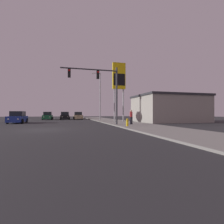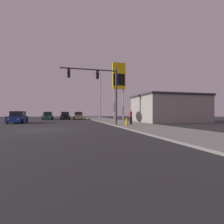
{
  "view_description": "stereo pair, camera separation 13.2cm",
  "coord_description": "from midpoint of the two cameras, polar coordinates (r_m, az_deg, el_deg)",
  "views": [
    {
      "loc": [
        1.86,
        -15.81,
        1.42
      ],
      "look_at": [
        9.58,
        13.22,
        1.6
      ],
      "focal_mm": 28.0,
      "sensor_mm": 36.0,
      "label": 1
    },
    {
      "loc": [
        1.99,
        -15.84,
        1.42
      ],
      "look_at": [
        9.58,
        13.22,
        1.6
      ],
      "focal_mm": 28.0,
      "sensor_mm": 36.0,
      "label": 2
    }
  ],
  "objects": [
    {
      "name": "fire_hydrant",
      "position": [
        17.49,
        5.06,
        -3.4
      ],
      "size": [
        0.24,
        0.34,
        0.76
      ],
      "color": "gold",
      "rests_on": "sidewalk_right"
    },
    {
      "name": "sidewalk_right",
      "position": [
        26.95,
        1.72,
        -3.24
      ],
      "size": [
        5.0,
        60.0,
        0.12
      ],
      "color": "gray",
      "rests_on": "ground"
    },
    {
      "name": "street_lamp",
      "position": [
        33.48,
        -3.98,
        6.0
      ],
      "size": [
        1.74,
        0.24,
        9.0
      ],
      "color": "#99999E",
      "rests_on": "sidewalk_right"
    },
    {
      "name": "car_green",
      "position": [
        39.81,
        -20.08,
        -1.27
      ],
      "size": [
        2.04,
        4.32,
        1.68
      ],
      "rotation": [
        0.0,
        0.0,
        3.14
      ],
      "color": "#195933",
      "rests_on": "ground"
    },
    {
      "name": "car_grey",
      "position": [
        49.31,
        -11.06,
        -1.1
      ],
      "size": [
        2.04,
        4.32,
        1.68
      ],
      "rotation": [
        0.0,
        0.0,
        3.13
      ],
      "color": "slate",
      "rests_on": "ground"
    },
    {
      "name": "gas_station_sign",
      "position": [
        27.21,
        2.4,
        10.67
      ],
      "size": [
        2.0,
        0.42,
        9.0
      ],
      "color": "#99999E",
      "rests_on": "sidewalk_right"
    },
    {
      "name": "ground_plane",
      "position": [
        16.01,
        -21.58,
        -5.42
      ],
      "size": [
        120.0,
        120.0,
        0.0
      ],
      "primitive_type": "plane",
      "color": "#28282B"
    },
    {
      "name": "car_tan",
      "position": [
        40.2,
        -10.87,
        -1.27
      ],
      "size": [
        2.04,
        4.32,
        1.68
      ],
      "rotation": [
        0.0,
        0.0,
        3.15
      ],
      "color": "tan",
      "rests_on": "ground"
    },
    {
      "name": "car_blue",
      "position": [
        27.93,
        -28.31,
        -1.65
      ],
      "size": [
        2.04,
        4.34,
        1.68
      ],
      "rotation": [
        0.0,
        0.0,
        3.11
      ],
      "color": "navy",
      "rests_on": "ground"
    },
    {
      "name": "building_gas_station",
      "position": [
        29.66,
        18.19,
        1.1
      ],
      "size": [
        10.3,
        8.3,
        4.3
      ],
      "color": "gray",
      "rests_on": "ground"
    },
    {
      "name": "pedestrian_on_sidewalk",
      "position": [
        20.34,
        6.33,
        -1.43
      ],
      "size": [
        0.34,
        0.32,
        1.67
      ],
      "color": "#23232D",
      "rests_on": "sidewalk_right"
    },
    {
      "name": "traffic_light_mast",
      "position": [
        19.75,
        -3.33,
        9.13
      ],
      "size": [
        6.3,
        0.36,
        6.5
      ],
      "color": "#38383D",
      "rests_on": "sidewalk_right"
    },
    {
      "name": "car_black",
      "position": [
        39.43,
        -14.94,
        -1.28
      ],
      "size": [
        2.04,
        4.33,
        1.68
      ],
      "rotation": [
        0.0,
        0.0,
        3.12
      ],
      "color": "black",
      "rests_on": "ground"
    }
  ]
}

